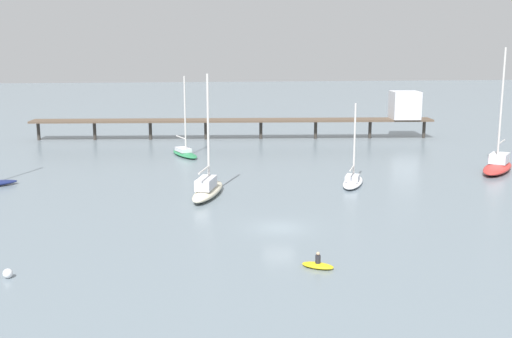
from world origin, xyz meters
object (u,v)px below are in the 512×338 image
at_px(sailboat_cream, 207,188).
at_px(sailboat_red, 498,164).
at_px(sailboat_white, 353,180).
at_px(mooring_buoy_inner, 8,273).
at_px(sailboat_green, 185,151).
at_px(pier, 321,113).
at_px(dinghy_yellow, 318,265).

distance_m(sailboat_cream, sailboat_red, 35.40).
relative_size(sailboat_white, mooring_buoy_inner, 13.91).
xyz_separation_m(sailboat_cream, sailboat_green, (-2.23, 23.24, -0.24)).
relative_size(sailboat_green, sailboat_white, 1.23).
height_order(pier, sailboat_green, sailboat_green).
height_order(dinghy_yellow, mooring_buoy_inner, dinghy_yellow).
xyz_separation_m(pier, mooring_buoy_inner, (-32.81, -57.39, -3.76)).
bearing_deg(mooring_buoy_inner, sailboat_white, 39.44).
xyz_separation_m(sailboat_white, dinghy_yellow, (-8.93, -24.40, -0.33)).
distance_m(sailboat_white, mooring_buoy_inner, 37.76).
bearing_deg(pier, mooring_buoy_inner, -119.76).
bearing_deg(sailboat_red, sailboat_green, 157.97).
bearing_deg(sailboat_cream, dinghy_yellow, -72.55).
bearing_deg(sailboat_white, mooring_buoy_inner, -140.56).
height_order(sailboat_cream, mooring_buoy_inner, sailboat_cream).
relative_size(pier, sailboat_cream, 5.25).
xyz_separation_m(sailboat_cream, dinghy_yellow, (6.63, -21.10, -0.62)).
height_order(pier, sailboat_cream, sailboat_cream).
bearing_deg(sailboat_green, sailboat_white, -48.26).
bearing_deg(sailboat_white, sailboat_cream, -168.03).
relative_size(sailboat_white, dinghy_yellow, 3.61).
xyz_separation_m(sailboat_cream, mooring_buoy_inner, (-13.59, -20.69, -0.53)).
relative_size(sailboat_white, sailboat_red, 0.60).
xyz_separation_m(pier, dinghy_yellow, (-12.58, -57.80, -3.85)).
xyz_separation_m(sailboat_green, mooring_buoy_inner, (-11.37, -43.92, -0.29)).
relative_size(sailboat_cream, dinghy_yellow, 4.97).
distance_m(sailboat_green, dinghy_yellow, 45.22).
distance_m(sailboat_cream, sailboat_white, 15.91).
bearing_deg(dinghy_yellow, pier, 77.72).
height_order(sailboat_green, mooring_buoy_inner, sailboat_green).
height_order(sailboat_green, sailboat_white, sailboat_green).
distance_m(pier, sailboat_cream, 41.55).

